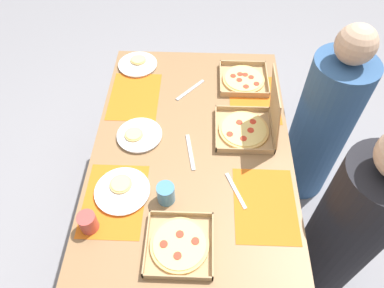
{
  "coord_description": "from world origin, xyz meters",
  "views": [
    {
      "loc": [
        1.06,
        0.04,
        2.09
      ],
      "look_at": [
        0.0,
        0.0,
        0.75
      ],
      "focal_mm": 33.43,
      "sensor_mm": 36.0,
      "label": 1
    }
  ],
  "objects": [
    {
      "name": "pizza_box_edge_far",
      "position": [
        0.51,
        -0.03,
        0.77
      ],
      "size": [
        0.26,
        0.26,
        0.04
      ],
      "color": "tan",
      "rests_on": "dining_table"
    },
    {
      "name": "placemat_far_right",
      "position": [
        0.32,
        0.32,
        0.76
      ],
      "size": [
        0.36,
        0.26,
        0.0
      ],
      "primitive_type": "cube",
      "color": "orange",
      "rests_on": "dining_table"
    },
    {
      "name": "plate_near_left",
      "position": [
        0.27,
        -0.29,
        0.76
      ],
      "size": [
        0.24,
        0.24,
        0.03
      ],
      "color": "white",
      "rests_on": "dining_table"
    },
    {
      "name": "knife_by_far_right",
      "position": [
        -0.37,
        -0.02,
        0.76
      ],
      "size": [
        0.17,
        0.15,
        0.0
      ],
      "primitive_type": "cube",
      "rotation": [
        0.0,
        0.0,
        2.42
      ],
      "color": "#B7B7BC",
      "rests_on": "dining_table"
    },
    {
      "name": "placemat_near_left",
      "position": [
        -0.32,
        -0.32,
        0.76
      ],
      "size": [
        0.36,
        0.26,
        0.0
      ],
      "primitive_type": "cube",
      "color": "orange",
      "rests_on": "dining_table"
    },
    {
      "name": "plate_middle",
      "position": [
        -0.04,
        -0.26,
        0.76
      ],
      "size": [
        0.22,
        0.22,
        0.03
      ],
      "color": "white",
      "rests_on": "dining_table"
    },
    {
      "name": "placemat_near_right",
      "position": [
        0.32,
        -0.32,
        0.76
      ],
      "size": [
        0.36,
        0.26,
        0.0
      ],
      "primitive_type": "cube",
      "color": "orange",
      "rests_on": "dining_table"
    },
    {
      "name": "ground_plane",
      "position": [
        0.0,
        0.0,
        0.0
      ],
      "size": [
        6.0,
        6.0,
        0.0
      ],
      "primitive_type": "plane",
      "color": "gray"
    },
    {
      "name": "pizza_box_corner_left",
      "position": [
        -0.46,
        0.27,
        0.77
      ],
      "size": [
        0.26,
        0.26,
        0.04
      ],
      "color": "tan",
      "rests_on": "dining_table"
    },
    {
      "name": "dining_table",
      "position": [
        0.0,
        0.0,
        0.64
      ],
      "size": [
        1.41,
        0.94,
        0.75
      ],
      "color": "#3F3328",
      "rests_on": "ground_plane"
    },
    {
      "name": "placemat_far_left",
      "position": [
        -0.32,
        0.32,
        0.76
      ],
      "size": [
        0.36,
        0.26,
        0.0
      ],
      "primitive_type": "cube",
      "color": "orange",
      "rests_on": "dining_table"
    },
    {
      "name": "cup_spare",
      "position": [
        0.3,
        -0.1,
        0.8
      ],
      "size": [
        0.08,
        0.08,
        0.09
      ],
      "primitive_type": "cylinder",
      "color": "teal",
      "rests_on": "dining_table"
    },
    {
      "name": "diner_left_seat",
      "position": [
        -0.32,
        0.73,
        0.54
      ],
      "size": [
        0.32,
        0.32,
        1.21
      ],
      "color": "#33598C",
      "rests_on": "ground_plane"
    },
    {
      "name": "knife_by_near_right",
      "position": [
        0.05,
        -0.01,
        0.76
      ],
      "size": [
        0.21,
        0.06,
        0.0
      ],
      "primitive_type": "cube",
      "rotation": [
        0.0,
        0.0,
        3.32
      ],
      "color": "#B7B7BC",
      "rests_on": "dining_table"
    },
    {
      "name": "cup_dark",
      "position": [
        0.44,
        -0.39,
        0.8
      ],
      "size": [
        0.07,
        0.07,
        0.09
      ],
      "primitive_type": "cylinder",
      "color": "#BF4742",
      "rests_on": "dining_table"
    },
    {
      "name": "plate_near_right",
      "position": [
        -0.57,
        -0.33,
        0.76
      ],
      "size": [
        0.22,
        0.22,
        0.03
      ],
      "color": "white",
      "rests_on": "dining_table"
    },
    {
      "name": "pizza_box_corner_right",
      "position": [
        -0.09,
        0.28,
        0.8
      ],
      "size": [
        0.28,
        0.28,
        0.31
      ],
      "color": "tan",
      "rests_on": "dining_table"
    },
    {
      "name": "fork_by_far_left",
      "position": [
        0.25,
        0.2,
        0.76
      ],
      "size": [
        0.18,
        0.09,
        0.0
      ],
      "primitive_type": "cube",
      "rotation": [
        0.0,
        0.0,
        3.55
      ],
      "color": "#B7B7BC",
      "rests_on": "dining_table"
    },
    {
      "name": "diner_right_seat",
      "position": [
        0.32,
        0.73,
        0.55
      ],
      "size": [
        0.32,
        0.32,
        1.22
      ],
      "color": "black",
      "rests_on": "ground_plane"
    }
  ]
}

